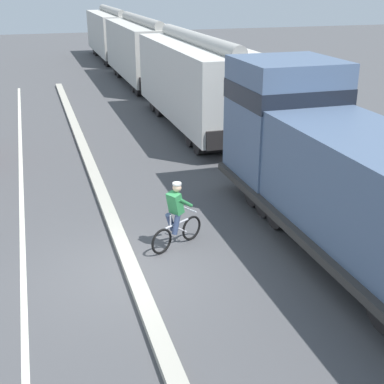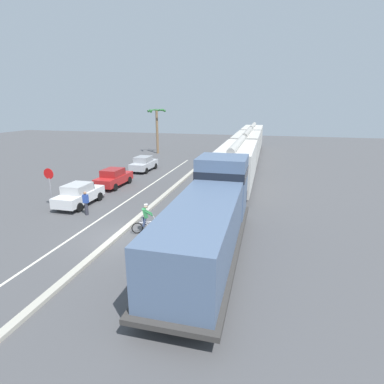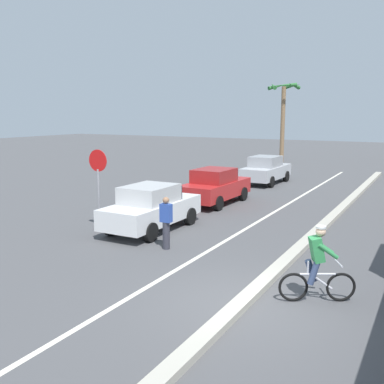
% 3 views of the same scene
% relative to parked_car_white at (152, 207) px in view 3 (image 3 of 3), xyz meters
% --- Properties ---
extents(ground_plane, '(120.00, 120.00, 0.00)m').
position_rel_parked_car_white_xyz_m(ground_plane, '(5.29, -4.29, -0.82)').
color(ground_plane, '#4C4C4F').
extents(median_curb, '(0.36, 36.00, 0.16)m').
position_rel_parked_car_white_xyz_m(median_curb, '(5.29, 1.71, -0.74)').
color(median_curb, '#B2AD9E').
rests_on(median_curb, ground).
extents(lane_stripe, '(0.14, 36.00, 0.01)m').
position_rel_parked_car_white_xyz_m(lane_stripe, '(2.89, 1.71, -0.81)').
color(lane_stripe, silver).
rests_on(lane_stripe, ground).
extents(parked_car_white, '(1.84, 4.20, 1.62)m').
position_rel_parked_car_white_xyz_m(parked_car_white, '(0.00, 0.00, 0.00)').
color(parked_car_white, silver).
rests_on(parked_car_white, ground).
extents(parked_car_red, '(1.91, 4.24, 1.62)m').
position_rel_parked_car_white_xyz_m(parked_car_red, '(-0.09, 5.33, 0.00)').
color(parked_car_red, red).
rests_on(parked_car_red, ground).
extents(parked_car_silver, '(1.90, 4.24, 1.62)m').
position_rel_parked_car_white_xyz_m(parked_car_silver, '(-0.09, 12.17, 0.00)').
color(parked_car_silver, '#B7BABF').
rests_on(parked_car_silver, ground).
extents(cyclist, '(1.53, 0.88, 1.71)m').
position_rel_parked_car_white_xyz_m(cyclist, '(6.62, -3.39, 0.00)').
color(cyclist, black).
rests_on(cyclist, ground).
extents(stop_sign, '(0.76, 0.08, 2.88)m').
position_rel_parked_car_white_xyz_m(stop_sign, '(-1.49, -1.04, 1.21)').
color(stop_sign, gray).
rests_on(stop_sign, ground).
extents(palm_tree_near, '(2.68, 2.70, 6.70)m').
position_rel_parked_car_white_xyz_m(palm_tree_near, '(-2.98, 24.27, 4.02)').
color(palm_tree_near, '#846647').
rests_on(palm_tree_near, ground).
extents(pedestrian_by_cars, '(0.34, 0.22, 1.62)m').
position_rel_parked_car_white_xyz_m(pedestrian_by_cars, '(1.66, -1.68, 0.03)').
color(pedestrian_by_cars, '#33333D').
rests_on(pedestrian_by_cars, ground).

